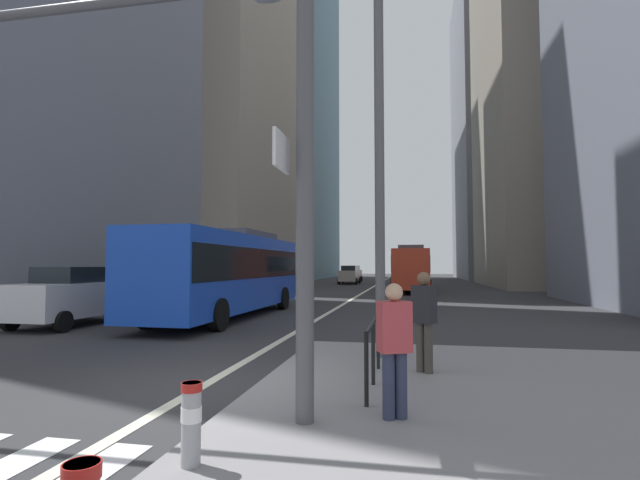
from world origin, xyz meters
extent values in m
plane|color=#303033|center=(0.00, 20.00, 0.00)|extent=(160.00, 160.00, 0.00)
cube|color=gray|center=(5.50, -1.00, 0.07)|extent=(9.00, 10.00, 0.15)
cube|color=beige|center=(0.00, 30.00, 0.01)|extent=(0.20, 80.00, 0.01)
cube|color=gray|center=(-16.00, 37.24, 26.28)|extent=(11.97, 19.26, 52.55)
cube|color=slate|center=(-16.00, 62.90, 26.58)|extent=(13.66, 25.35, 53.15)
cube|color=gray|center=(17.00, 39.70, 24.40)|extent=(12.80, 18.76, 48.81)
cube|color=gray|center=(17.00, 64.21, 21.85)|extent=(13.00, 21.31, 43.70)
cube|color=blue|center=(-3.51, 9.65, 1.73)|extent=(2.58, 11.04, 2.75)
cube|color=black|center=(-3.51, 9.65, 2.07)|extent=(2.62, 10.82, 1.10)
cube|color=#4C4C51|center=(-3.50, 11.30, 3.25)|extent=(1.78, 3.98, 0.30)
cylinder|color=black|center=(-2.34, 6.11, 0.50)|extent=(0.31, 1.00, 1.00)
cylinder|color=black|center=(-4.74, 6.13, 0.50)|extent=(0.31, 1.00, 1.00)
cylinder|color=black|center=(-2.28, 13.17, 0.50)|extent=(0.31, 1.00, 1.00)
cylinder|color=black|center=(-4.68, 13.18, 0.50)|extent=(0.31, 1.00, 1.00)
cube|color=silver|center=(-7.70, 6.44, 0.87)|extent=(1.81, 4.31, 1.10)
cube|color=black|center=(-7.70, 6.59, 1.68)|extent=(1.51, 2.33, 0.52)
cylinder|color=black|center=(-6.78, 4.99, 0.32)|extent=(0.23, 0.64, 0.64)
cylinder|color=black|center=(-8.60, 4.97, 0.32)|extent=(0.23, 0.64, 0.64)
cylinder|color=black|center=(-6.80, 7.91, 0.32)|extent=(0.23, 0.64, 0.64)
cylinder|color=black|center=(-8.62, 7.90, 0.32)|extent=(0.23, 0.64, 0.64)
cube|color=red|center=(3.49, 28.82, 1.73)|extent=(2.71, 10.56, 2.75)
cube|color=black|center=(3.49, 28.82, 2.07)|extent=(2.75, 10.35, 1.10)
cube|color=#4C4C51|center=(3.45, 27.24, 3.25)|extent=(1.83, 3.82, 0.30)
cylinder|color=black|center=(2.36, 32.21, 0.50)|extent=(0.32, 1.01, 1.00)
cylinder|color=black|center=(4.75, 32.16, 0.50)|extent=(0.32, 1.01, 1.00)
cylinder|color=black|center=(2.22, 25.48, 0.50)|extent=(0.32, 1.01, 1.00)
cylinder|color=black|center=(4.62, 25.43, 0.50)|extent=(0.32, 1.01, 1.00)
cube|color=maroon|center=(-3.48, 48.30, 0.87)|extent=(1.83, 4.53, 1.10)
cube|color=black|center=(-3.48, 48.45, 1.68)|extent=(1.52, 2.45, 0.52)
cylinder|color=black|center=(-2.59, 46.76, 0.32)|extent=(0.23, 0.64, 0.64)
cylinder|color=black|center=(-4.41, 46.78, 0.32)|extent=(0.23, 0.64, 0.64)
cylinder|color=black|center=(-2.56, 49.83, 0.32)|extent=(0.23, 0.64, 0.64)
cylinder|color=black|center=(-4.37, 49.85, 0.32)|extent=(0.23, 0.64, 0.64)
cube|color=gold|center=(3.31, 42.19, 0.87)|extent=(1.95, 4.66, 1.10)
cube|color=black|center=(3.30, 42.04, 1.68)|extent=(1.59, 2.54, 0.52)
cylinder|color=black|center=(2.46, 43.78, 0.32)|extent=(0.24, 0.65, 0.64)
cylinder|color=black|center=(4.28, 43.72, 0.32)|extent=(0.24, 0.65, 0.64)
cylinder|color=black|center=(2.34, 40.66, 0.32)|extent=(0.24, 0.65, 0.64)
cylinder|color=black|center=(4.16, 40.59, 0.32)|extent=(0.24, 0.65, 0.64)
cube|color=silver|center=(2.29, 46.62, 0.87)|extent=(1.98, 4.48, 1.10)
cube|color=black|center=(2.28, 46.47, 1.68)|extent=(1.60, 2.44, 0.52)
cylinder|color=black|center=(1.45, 48.16, 0.32)|extent=(0.25, 0.65, 0.64)
cylinder|color=black|center=(3.27, 48.08, 0.32)|extent=(0.25, 0.65, 0.64)
cylinder|color=black|center=(1.31, 45.17, 0.32)|extent=(0.25, 0.65, 0.64)
cylinder|color=black|center=(3.13, 45.09, 0.32)|extent=(0.25, 0.65, 0.64)
cube|color=#B2A899|center=(-3.00, 41.86, 0.87)|extent=(1.79, 4.50, 1.10)
cube|color=black|center=(-3.00, 42.01, 1.68)|extent=(1.50, 2.43, 0.52)
cylinder|color=black|center=(-2.10, 40.33, 0.32)|extent=(0.22, 0.64, 0.64)
cylinder|color=black|center=(-3.92, 40.33, 0.32)|extent=(0.22, 0.64, 0.64)
cylinder|color=black|center=(-2.09, 43.38, 0.32)|extent=(0.22, 0.64, 0.64)
cylinder|color=black|center=(-3.91, 43.39, 0.32)|extent=(0.22, 0.64, 0.64)
cylinder|color=#515156|center=(2.14, -1.74, 3.15)|extent=(0.22, 0.22, 6.00)
cylinder|color=#515156|center=(-1.34, -1.74, 5.55)|extent=(6.97, 0.14, 0.14)
cube|color=white|center=(1.89, -1.92, 3.35)|extent=(0.04, 0.60, 0.44)
cylinder|color=#56565B|center=(2.78, 2.35, 4.15)|extent=(0.20, 0.20, 8.00)
cylinder|color=#B21E19|center=(1.70, -5.00, 0.94)|extent=(0.20, 0.20, 0.08)
cylinder|color=#99999E|center=(1.37, -3.11, 0.53)|extent=(0.18, 0.18, 0.76)
cylinder|color=white|center=(1.37, -3.11, 0.62)|extent=(0.19, 0.19, 0.14)
cylinder|color=#B21E19|center=(1.37, -3.11, 0.87)|extent=(0.20, 0.20, 0.08)
cylinder|color=black|center=(2.80, -1.00, 0.62)|extent=(0.06, 0.06, 0.95)
cylinder|color=black|center=(2.80, 0.14, 0.62)|extent=(0.06, 0.06, 0.95)
cylinder|color=black|center=(2.80, 1.27, 0.62)|extent=(0.06, 0.06, 0.95)
cylinder|color=black|center=(2.80, 2.40, 0.62)|extent=(0.06, 0.06, 0.95)
cylinder|color=black|center=(2.80, 0.70, 1.10)|extent=(0.06, 3.40, 0.06)
cylinder|color=#423D38|center=(3.54, 1.17, 0.57)|extent=(0.15, 0.15, 0.85)
cylinder|color=#423D38|center=(3.67, 1.07, 0.57)|extent=(0.15, 0.15, 0.85)
cube|color=#232328|center=(3.61, 1.12, 1.32)|extent=(0.45, 0.42, 0.65)
sphere|color=brown|center=(3.61, 1.12, 1.76)|extent=(0.23, 0.23, 0.23)
cylinder|color=#2D334C|center=(3.11, -1.45, 0.55)|extent=(0.15, 0.15, 0.80)
cylinder|color=#2D334C|center=(3.26, -1.38, 0.55)|extent=(0.15, 0.15, 0.80)
cube|color=#B73D42|center=(3.18, -1.42, 1.25)|extent=(0.44, 0.37, 0.61)
sphere|color=tan|center=(3.18, -1.42, 1.67)|extent=(0.22, 0.22, 0.22)
camera|label=1|loc=(3.38, -7.18, 2.00)|focal=26.06mm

